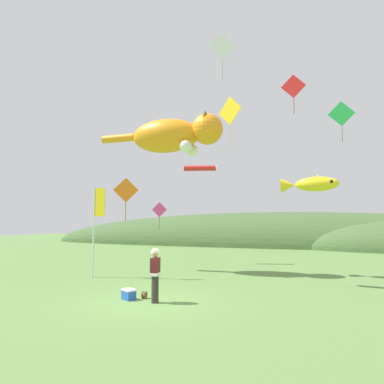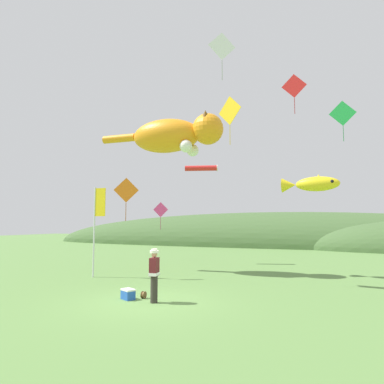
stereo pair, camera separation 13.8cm
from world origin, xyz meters
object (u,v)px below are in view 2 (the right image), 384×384
Objects in this scene: kite_tube_streamer at (202,168)px; kite_diamond_green at (343,113)px; festival_banner_pole at (97,218)px; kite_fish_windsock at (311,184)px; kite_diamond_red at (294,86)px; kite_giant_cat at (175,136)px; festival_attendant at (154,274)px; kite_spool at (144,295)px; kite_diamond_gold at (230,111)px; kite_diamond_white at (222,47)px; kite_diamond_pink at (161,210)px; kite_diamond_orange at (126,190)px; picnic_cooler at (128,294)px.

kite_diamond_green reaches higher than kite_tube_streamer.
festival_banner_pole is 10.89m from kite_fish_windsock.
kite_diamond_red reaches higher than kite_tube_streamer.
kite_giant_cat is 3.03× the size of kite_diamond_green.
festival_attendant is 12.61m from kite_tube_streamer.
kite_spool is 0.03× the size of kite_giant_cat.
kite_diamond_gold is (3.75, -2.33, 0.20)m from kite_giant_cat.
kite_diamond_white is at bearing -64.59° from kite_tube_streamer.
kite_diamond_pink is at bearing 113.98° from kite_spool.
kite_diamond_white is at bearing 64.88° from festival_attendant.
kite_tube_streamer is 7.65m from kite_diamond_orange.
kite_spool is 13.66m from kite_diamond_red.
kite_spool is 0.11× the size of kite_tube_streamer.
picnic_cooler is 0.21× the size of kite_fish_windsock.
kite_diamond_white reaches higher than kite_diamond_orange.
kite_fish_windsock reaches higher than picnic_cooler.
kite_diamond_green is at bearing -3.51° from kite_tube_streamer.
kite_diamond_white reaches higher than festival_attendant.
kite_tube_streamer reaches higher than picnic_cooler.
festival_attendant is at bearing -6.17° from picnic_cooler.
kite_diamond_orange is at bearing -146.66° from kite_diamond_green.
kite_spool is (-0.64, 0.45, -0.83)m from festival_attendant.
kite_diamond_red is at bearing -19.29° from kite_diamond_pink.
kite_diamond_orange is (1.54, 0.19, 1.33)m from festival_banner_pole.
kite_diamond_pink is (-3.56, 5.43, -3.86)m from kite_giant_cat.
kite_spool is 0.12× the size of kite_diamond_orange.
kite_diamond_green is at bearing 30.42° from festival_banner_pole.
picnic_cooler is at bearing -129.88° from kite_diamond_white.
kite_giant_cat is at bearing -56.77° from kite_diamond_pink.
kite_giant_cat reaches higher than kite_diamond_gold.
picnic_cooler is at bearing 173.83° from festival_attendant.
kite_diamond_red reaches higher than festival_attendant.
kite_diamond_red is at bearing -139.50° from kite_diamond_green.
festival_banner_pole is 2.09× the size of kite_diamond_white.
festival_attendant is 13.51m from kite_diamond_pink.
kite_tube_streamer is at bearing -12.53° from kite_diamond_pink.
kite_diamond_red is 1.05× the size of kite_diamond_white.
kite_fish_windsock is 11.34m from kite_diamond_pink.
kite_diamond_green is at bearing 54.13° from picnic_cooler.
kite_diamond_pink is (-7.31, 7.77, -4.06)m from kite_diamond_gold.
festival_attendant is at bearing -121.55° from kite_diamond_green.
kite_diamond_white is at bearing 52.02° from kite_spool.
picnic_cooler is 8.91m from kite_diamond_gold.
kite_diamond_green is (8.71, 4.12, 1.47)m from kite_giant_cat.
kite_tube_streamer is 1.00× the size of kite_diamond_red.
kite_diamond_green is (7.59, 10.50, 8.75)m from picnic_cooler.
kite_diamond_gold is 1.05× the size of kite_diamond_white.
kite_spool is 0.11× the size of kite_diamond_red.
kite_diamond_pink is at bearing 104.82° from kite_diamond_orange.
kite_diamond_red is at bearing -22.77° from kite_tube_streamer.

